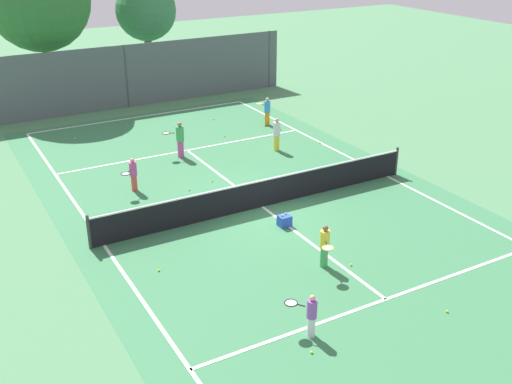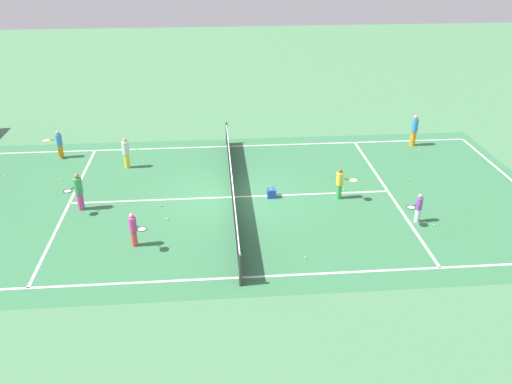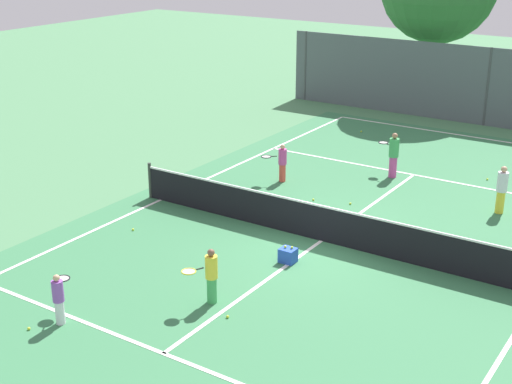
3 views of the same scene
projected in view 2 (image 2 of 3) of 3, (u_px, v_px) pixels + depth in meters
name	position (u px, v px, depth m)	size (l,w,h in m)	color
ground_plane	(232.00, 197.00, 21.55)	(80.00, 80.00, 0.00)	#4C8456
court_surface	(232.00, 197.00, 21.55)	(13.00, 25.00, 0.01)	#387A4C
tennis_net	(232.00, 186.00, 21.32)	(11.90, 0.10, 1.10)	#333833
player_0	(126.00, 153.00, 23.85)	(0.30, 0.30, 1.41)	yellow
player_1	(340.00, 183.00, 21.17)	(0.60, 0.84, 1.28)	#3FA559
player_2	(414.00, 130.00, 26.24)	(0.33, 0.33, 1.57)	orange
player_3	(59.00, 144.00, 24.90)	(0.46, 0.87, 1.33)	orange
player_4	(79.00, 191.00, 20.29)	(0.88, 0.64, 1.50)	#D14799
player_5	(418.00, 208.00, 19.51)	(0.66, 0.77, 1.13)	silver
player_6	(134.00, 229.00, 18.02)	(0.76, 0.72, 1.24)	#E54C3F
ball_crate	(271.00, 193.00, 21.51)	(0.39, 0.34, 0.43)	blue
tennis_ball_0	(167.00, 219.00, 19.90)	(0.07, 0.07, 0.07)	#CCE533
tennis_ball_1	(306.00, 258.00, 17.59)	(0.07, 0.07, 0.07)	#CCE533
tennis_ball_3	(419.00, 150.00, 25.97)	(0.07, 0.07, 0.07)	#CCE533
tennis_ball_4	(435.00, 225.00, 19.51)	(0.07, 0.07, 0.07)	#CCE533
tennis_ball_5	(344.00, 190.00, 22.10)	(0.07, 0.07, 0.07)	#CCE533
tennis_ball_6	(5.00, 175.00, 23.36)	(0.07, 0.07, 0.07)	#CCE533
tennis_ball_7	(61.00, 180.00, 22.95)	(0.07, 0.07, 0.07)	#CCE533
tennis_ball_8	(408.00, 180.00, 22.95)	(0.07, 0.07, 0.07)	#CCE533
tennis_ball_9	(137.00, 149.00, 26.05)	(0.07, 0.07, 0.07)	#CCE533
tennis_ball_10	(161.00, 206.00, 20.84)	(0.07, 0.07, 0.07)	#CCE533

